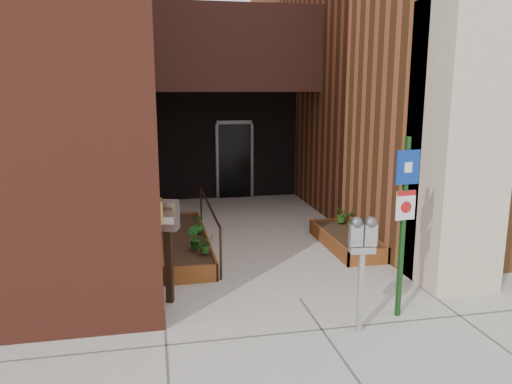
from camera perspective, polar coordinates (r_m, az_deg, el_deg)
ground at (r=7.65m, az=5.03°, el=-12.05°), size 80.00×80.00×0.00m
architecture at (r=13.84m, az=-4.04°, el=19.62°), size 20.00×14.60×10.00m
planter_left at (r=9.85m, az=-8.26°, el=-5.77°), size 0.90×3.60×0.30m
planter_right at (r=10.05m, az=10.23°, el=-5.48°), size 0.80×2.20×0.30m
handrail at (r=9.68m, az=-5.39°, el=-2.25°), size 0.04×3.34×0.90m
parking_meter at (r=6.40m, az=12.08°, el=-5.77°), size 0.35×0.18×1.53m
sign_post at (r=6.87m, az=16.61°, el=-1.86°), size 0.34×0.09×2.47m
payment_dropbox at (r=7.25m, az=-10.05°, el=-4.27°), size 0.36×0.31×1.53m
shrub_left_a at (r=8.65m, az=-5.84°, el=-5.88°), size 0.34×0.34×0.34m
shrub_left_b at (r=8.90m, az=-7.14°, el=-5.21°), size 0.31×0.31×0.40m
shrub_left_c at (r=9.87m, az=-6.61°, el=-3.64°), size 0.23×0.23×0.35m
shrub_left_d at (r=10.39m, az=-10.01°, el=-2.91°), size 0.27×0.27×0.36m
shrub_right_a at (r=9.14m, az=11.98°, el=-5.26°), size 0.22×0.22×0.29m
shrub_right_b at (r=10.29m, az=10.77°, el=-3.13°), size 0.20×0.20×0.35m
shrub_right_c at (r=10.68m, az=9.79°, el=-2.55°), size 0.39×0.39×0.35m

